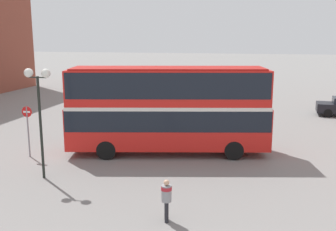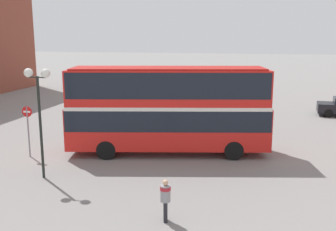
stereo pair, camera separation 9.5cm
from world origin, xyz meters
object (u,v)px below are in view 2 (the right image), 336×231
at_px(double_decker_bus, 168,105).
at_px(pedestrian_foreground, 165,196).
at_px(parked_car_kerb_near, 175,98).
at_px(no_entry_sign, 28,124).
at_px(street_lamp_twin_globe, 38,92).

bearing_deg(double_decker_bus, pedestrian_foreground, -89.88).
distance_m(double_decker_bus, parked_car_kerb_near, 14.88).
relative_size(pedestrian_foreground, no_entry_sign, 0.56).
bearing_deg(no_entry_sign, pedestrian_foreground, -32.81).
bearing_deg(parked_car_kerb_near, street_lamp_twin_globe, -100.60).
bearing_deg(double_decker_bus, no_entry_sign, -174.62).
distance_m(double_decker_bus, street_lamp_twin_globe, 7.05).
xyz_separation_m(street_lamp_twin_globe, no_entry_sign, (-2.42, 2.76, -2.20)).
bearing_deg(street_lamp_twin_globe, double_decker_bus, 46.28).
xyz_separation_m(parked_car_kerb_near, no_entry_sign, (-4.56, -16.76, 1.06)).
height_order(parked_car_kerb_near, street_lamp_twin_globe, street_lamp_twin_globe).
distance_m(parked_car_kerb_near, street_lamp_twin_globe, 19.91).
xyz_separation_m(double_decker_bus, street_lamp_twin_globe, (-4.79, -5.01, 1.28)).
bearing_deg(parked_car_kerb_near, no_entry_sign, -109.55).
relative_size(street_lamp_twin_globe, no_entry_sign, 1.82).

